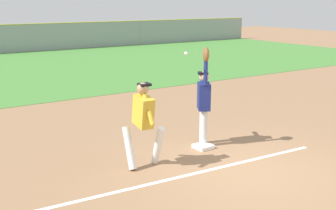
% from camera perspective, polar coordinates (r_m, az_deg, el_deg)
% --- Properties ---
extents(ground_plane, '(71.22, 71.22, 0.00)m').
position_cam_1_polar(ground_plane, '(8.51, 10.77, -8.74)').
color(ground_plane, '#936D4C').
extents(outfield_grass, '(41.09, 14.79, 0.01)m').
position_cam_1_polar(outfield_grass, '(21.75, -18.03, 4.64)').
color(outfield_grass, '#478438').
rests_on(outfield_grass, ground_plane).
extents(chalk_foul_line, '(11.99, 0.76, 0.01)m').
position_cam_1_polar(chalk_foul_line, '(7.21, -17.09, -13.45)').
color(chalk_foul_line, white).
rests_on(chalk_foul_line, ground_plane).
extents(first_base, '(0.40, 0.40, 0.08)m').
position_cam_1_polar(first_base, '(9.63, 4.79, -5.59)').
color(first_base, white).
rests_on(first_base, ground_plane).
extents(fielder, '(0.55, 0.82, 2.28)m').
position_cam_1_polar(fielder, '(9.53, 4.87, 0.98)').
color(fielder, silver).
rests_on(fielder, ground_plane).
extents(runner, '(0.72, 0.84, 1.72)m').
position_cam_1_polar(runner, '(8.27, -3.34, -1.89)').
color(runner, white).
rests_on(runner, ground_plane).
extents(baseball, '(0.07, 0.07, 0.07)m').
position_cam_1_polar(baseball, '(8.97, 2.44, 6.98)').
color(baseball, white).
extents(parked_car_red, '(4.46, 2.23, 1.25)m').
position_cam_1_polar(parked_car_red, '(33.47, -14.07, 9.08)').
color(parked_car_red, '#B21E1E').
rests_on(parked_car_red, ground_plane).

